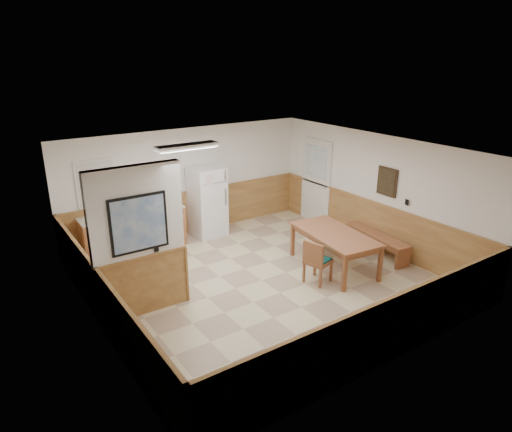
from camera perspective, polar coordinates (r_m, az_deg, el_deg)
ground at (r=8.77m, az=0.73°, el=-8.03°), size 6.00×6.00×0.00m
ceiling at (r=7.91m, az=0.81°, el=8.19°), size 6.00×6.00×0.02m
back_wall at (r=10.74m, az=-8.46°, el=4.23°), size 6.00×0.02×2.50m
right_wall at (r=10.19m, az=14.76°, el=2.94°), size 0.02×6.00×2.50m
left_wall at (r=7.11m, az=-19.56°, el=-5.01°), size 0.02×6.00×2.50m
wainscot_back at (r=10.94m, az=-8.21°, el=0.43°), size 6.00×0.04×1.00m
wainscot_right at (r=10.41m, az=14.33°, el=-1.03°), size 0.04×6.00×1.00m
wainscot_left at (r=7.44m, az=-18.75°, el=-10.23°), size 0.04×6.00×1.00m
partition_wall at (r=7.47m, az=-14.43°, el=-3.37°), size 1.50×0.20×2.50m
kitchen_counter at (r=10.26m, az=-13.51°, el=-1.50°), size 2.20×0.61×1.00m
exterior_door at (r=11.50m, az=7.49°, el=4.30°), size 0.07×1.02×2.15m
kitchen_window at (r=9.95m, az=-19.41°, el=3.85°), size 0.80×0.04×1.00m
wall_painting at (r=9.90m, az=16.07°, el=4.14°), size 0.04×0.50×0.60m
fluorescent_fixture at (r=8.63m, az=-8.63°, el=8.59°), size 1.20×0.30×0.09m
refrigerator at (r=10.66m, az=-6.11°, el=1.80°), size 0.74×0.73×1.63m
dining_table at (r=9.11m, az=9.79°, el=-2.63°), size 1.16×1.99×0.75m
dining_bench at (r=10.07m, az=14.84°, el=-2.73°), size 0.58×1.73×0.45m
dining_chair at (r=8.51m, az=7.47°, el=-5.38°), size 0.67×0.53×0.85m
fire_extinguisher at (r=10.23m, az=-11.13°, el=2.50°), size 0.14×0.14×0.49m
soap_bottle at (r=9.85m, az=-19.11°, el=0.39°), size 0.08×0.08×0.20m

